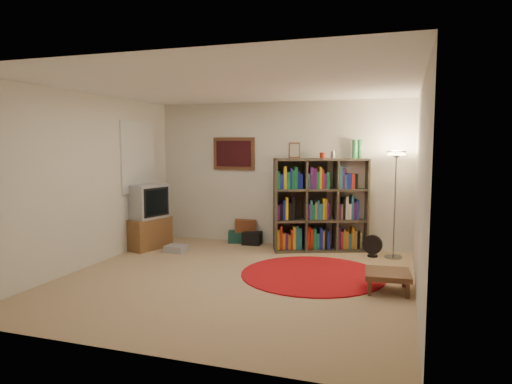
# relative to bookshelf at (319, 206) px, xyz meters

# --- Properties ---
(room) EXTENTS (4.54, 4.54, 2.54)m
(room) POSITION_rel_bookshelf_xyz_m (-0.79, -1.96, 0.52)
(room) COLOR tan
(room) RESTS_ON ground
(bookshelf) EXTENTS (1.59, 0.96, 1.84)m
(bookshelf) POSITION_rel_bookshelf_xyz_m (0.00, 0.00, 0.00)
(bookshelf) COLOR #3F372A
(bookshelf) RESTS_ON ground
(floor_lamp) EXTENTS (0.35, 0.35, 1.67)m
(floor_lamp) POSITION_rel_bookshelf_xyz_m (1.21, -0.16, 0.64)
(floor_lamp) COLOR #939397
(floor_lamp) RESTS_ON ground
(floor_fan) EXTENTS (0.31, 0.19, 0.35)m
(floor_fan) POSITION_rel_bookshelf_xyz_m (0.90, -0.21, -0.57)
(floor_fan) COLOR black
(floor_fan) RESTS_ON ground
(tv_stand) EXTENTS (0.71, 0.87, 1.10)m
(tv_stand) POSITION_rel_bookshelf_xyz_m (-2.83, -0.75, -0.22)
(tv_stand) COLOR brown
(tv_stand) RESTS_ON ground
(dvd_box) EXTENTS (0.33, 0.28, 0.11)m
(dvd_box) POSITION_rel_bookshelf_xyz_m (-2.20, -0.87, -0.69)
(dvd_box) COLOR #9D9EA2
(dvd_box) RESTS_ON ground
(suitcase) EXTENTS (0.70, 0.56, 0.20)m
(suitcase) POSITION_rel_bookshelf_xyz_m (-1.38, 0.25, -0.64)
(suitcase) COLOR #153B31
(suitcase) RESTS_ON ground
(wicker_basket) EXTENTS (0.45, 0.38, 0.22)m
(wicker_basket) POSITION_rel_bookshelf_xyz_m (-1.36, 0.21, -0.44)
(wicker_basket) COLOR #5C2B17
(wicker_basket) RESTS_ON suitcase
(duffel_bag) EXTENTS (0.34, 0.29, 0.22)m
(duffel_bag) POSITION_rel_bookshelf_xyz_m (-1.19, 0.07, -0.63)
(duffel_bag) COLOR black
(duffel_bag) RESTS_ON ground
(paper_towel) EXTENTS (0.13, 0.13, 0.24)m
(paper_towel) POSITION_rel_bookshelf_xyz_m (-0.45, 0.09, -0.62)
(paper_towel) COLOR white
(paper_towel) RESTS_ON ground
(red_rug) EXTENTS (1.94, 1.94, 0.02)m
(red_rug) POSITION_rel_bookshelf_xyz_m (0.19, -1.49, -0.74)
(red_rug) COLOR #990B11
(red_rug) RESTS_ON ground
(side_table) EXTENTS (0.58, 0.58, 0.24)m
(side_table) POSITION_rel_bookshelf_xyz_m (1.19, -1.89, -0.54)
(side_table) COLOR #492919
(side_table) RESTS_ON ground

